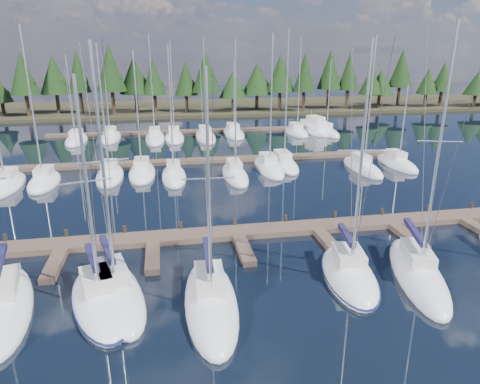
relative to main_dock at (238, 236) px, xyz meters
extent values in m
plane|color=black|center=(0.00, 12.64, -0.20)|extent=(260.00, 260.00, 0.00)
cube|color=#2F2C1A|center=(0.00, 72.64, 0.10)|extent=(220.00, 30.00, 0.60)
cube|color=brown|center=(0.00, 0.64, 0.00)|extent=(44.00, 2.00, 0.40)
cube|color=brown|center=(-12.00, -2.36, 0.00)|extent=(0.90, 4.00, 0.40)
cube|color=brown|center=(-6.00, -2.36, 0.00)|extent=(0.90, 4.00, 0.40)
cube|color=brown|center=(0.00, -2.36, 0.00)|extent=(0.90, 4.00, 0.40)
cube|color=brown|center=(6.00, -2.36, 0.00)|extent=(0.90, 4.00, 0.40)
cube|color=brown|center=(12.00, -2.36, 0.00)|extent=(0.90, 4.00, 0.40)
cylinder|color=black|center=(-16.00, 1.64, 0.25)|extent=(0.26, 0.26, 0.90)
cylinder|color=black|center=(-12.00, 1.64, 0.25)|extent=(0.26, 0.26, 0.90)
cylinder|color=black|center=(-8.00, 1.64, 0.25)|extent=(0.26, 0.26, 0.90)
cylinder|color=black|center=(-4.00, 1.64, 0.25)|extent=(0.26, 0.26, 0.90)
cylinder|color=black|center=(0.00, 1.64, 0.25)|extent=(0.26, 0.26, 0.90)
cylinder|color=black|center=(4.00, 1.64, 0.25)|extent=(0.26, 0.26, 0.90)
cylinder|color=black|center=(8.00, 1.64, 0.25)|extent=(0.26, 0.26, 0.90)
cylinder|color=black|center=(12.00, 1.64, 0.25)|extent=(0.26, 0.26, 0.90)
cylinder|color=black|center=(16.00, 1.64, 0.25)|extent=(0.26, 0.26, 0.90)
cylinder|color=black|center=(20.00, 1.64, 0.25)|extent=(0.26, 0.26, 0.90)
cube|color=brown|center=(0.00, 22.64, 0.00)|extent=(50.00, 1.80, 0.40)
cube|color=brown|center=(0.00, 42.64, 0.00)|extent=(46.00, 1.80, 0.40)
ellipsoid|color=silver|center=(-13.52, -6.73, -0.05)|extent=(4.62, 9.44, 1.90)
cube|color=beige|center=(-13.62, -6.28, 1.15)|extent=(2.10, 3.16, 0.70)
cylinder|color=silver|center=(-13.84, -5.22, 1.90)|extent=(0.95, 3.92, 0.12)
cube|color=#18153B|center=(-13.84, -5.22, 2.05)|extent=(1.14, 3.79, 0.30)
ellipsoid|color=silver|center=(-8.69, -7.08, -0.05)|extent=(4.72, 8.15, 1.90)
cube|color=beige|center=(-8.79, -6.71, 1.15)|extent=(2.11, 2.78, 0.70)
cylinder|color=silver|center=(-8.58, -7.45, 6.25)|extent=(0.20, 0.20, 10.90)
cylinder|color=silver|center=(-9.05, -5.83, 1.90)|extent=(1.05, 3.29, 0.12)
cube|color=#18153B|center=(-9.05, -5.83, 2.05)|extent=(1.23, 3.21, 0.30)
cylinder|color=silver|center=(-8.58, -7.45, 6.79)|extent=(2.37, 0.74, 0.07)
cylinder|color=#3F3F44|center=(-8.13, -9.05, 6.10)|extent=(0.95, 3.22, 11.21)
cylinder|color=#3F3F44|center=(-9.14, -5.49, 6.10)|extent=(1.16, 3.96, 11.21)
ellipsoid|color=#0D1644|center=(-8.69, -7.08, 0.02)|extent=(4.91, 8.47, 0.18)
ellipsoid|color=silver|center=(-7.97, -6.35, -0.05)|extent=(4.94, 9.15, 1.90)
cube|color=beige|center=(-8.08, -5.93, 1.15)|extent=(2.20, 3.09, 0.70)
cylinder|color=silver|center=(-7.86, -6.78, 6.96)|extent=(0.20, 0.20, 12.33)
cylinder|color=silver|center=(-8.35, -4.92, 1.90)|extent=(1.11, 3.74, 0.12)
cube|color=#18153B|center=(-8.35, -4.92, 2.05)|extent=(1.28, 3.63, 0.30)
cylinder|color=silver|center=(-7.86, -6.78, 7.58)|extent=(2.43, 0.71, 0.07)
cylinder|color=#3F3F44|center=(-7.37, -8.59, 6.81)|extent=(1.01, 3.66, 12.63)
cylinder|color=#3F3F44|center=(-8.45, -4.54, 6.81)|extent=(1.23, 4.51, 12.64)
ellipsoid|color=silver|center=(-2.90, -8.12, -0.05)|extent=(3.13, 9.40, 1.90)
cube|color=beige|center=(-2.88, -7.66, 1.15)|extent=(1.64, 3.03, 0.70)
cylinder|color=silver|center=(-2.92, -8.59, 6.41)|extent=(0.17, 0.17, 11.23)
cylinder|color=silver|center=(-2.83, -6.54, 1.90)|extent=(0.28, 4.09, 0.12)
cube|color=#18153B|center=(-2.83, -6.54, 2.05)|extent=(0.51, 3.92, 0.30)
cylinder|color=silver|center=(-2.92, -8.59, 6.97)|extent=(2.49, 0.17, 0.07)
cylinder|color=#3F3F44|center=(-3.00, -10.58, 6.26)|extent=(0.19, 4.02, 11.54)
cylinder|color=#3F3F44|center=(-2.82, -6.12, 6.26)|extent=(0.23, 4.95, 11.54)
ellipsoid|color=silver|center=(5.48, -6.74, -0.05)|extent=(4.11, 7.71, 1.90)
cube|color=beige|center=(5.55, -6.38, 1.15)|extent=(1.97, 2.58, 0.70)
cylinder|color=silver|center=(5.42, -7.10, 7.02)|extent=(0.19, 0.19, 12.45)
cylinder|color=silver|center=(5.70, -5.52, 1.90)|extent=(0.67, 3.19, 0.12)
cube|color=#18153B|center=(5.70, -5.52, 2.05)|extent=(0.88, 3.09, 0.30)
cylinder|color=silver|center=(5.42, -7.10, 7.64)|extent=(2.57, 0.52, 0.07)
cylinder|color=#3F3F44|center=(5.15, -8.65, 6.87)|extent=(0.58, 3.14, 12.75)
cylinder|color=#3F3F44|center=(5.76, -5.19, 6.87)|extent=(0.71, 3.86, 12.75)
ellipsoid|color=#0D1644|center=(5.48, -6.74, 0.02)|extent=(4.27, 8.02, 0.18)
ellipsoid|color=silver|center=(9.57, -7.34, -0.05)|extent=(5.19, 9.81, 1.90)
cube|color=beige|center=(9.70, -6.89, 1.15)|extent=(2.22, 3.31, 0.70)
cylinder|color=silver|center=(9.43, -7.79, 7.45)|extent=(0.20, 0.20, 13.31)
cylinder|color=silver|center=(10.04, -5.80, 1.90)|extent=(1.33, 4.03, 0.12)
cube|color=#18153B|center=(10.04, -5.80, 2.05)|extent=(1.49, 3.91, 0.30)
cylinder|color=silver|center=(9.43, -7.79, 8.12)|extent=(2.21, 0.73, 0.07)
cylinder|color=#3F3F44|center=(8.83, -9.75, 7.30)|extent=(1.22, 3.94, 13.62)
cylinder|color=#3F3F44|center=(10.16, -5.39, 7.30)|extent=(1.50, 4.84, 13.62)
ellipsoid|color=silver|center=(-20.30, 15.92, -0.05)|extent=(2.60, 8.20, 1.90)
cube|color=beige|center=(-20.30, 16.33, 1.15)|extent=(1.43, 2.62, 0.70)
ellipsoid|color=silver|center=(-16.97, 16.38, -0.05)|extent=(2.77, 7.27, 1.90)
cube|color=beige|center=(-16.97, 16.74, 1.15)|extent=(1.52, 2.33, 0.70)
cylinder|color=silver|center=(-16.97, 16.02, 7.86)|extent=(0.16, 0.16, 14.12)
ellipsoid|color=silver|center=(-10.71, 17.62, -0.05)|extent=(2.76, 8.30, 1.90)
cube|color=beige|center=(-10.71, 18.04, 1.15)|extent=(1.52, 2.66, 0.70)
cylinder|color=silver|center=(-10.71, 17.21, 7.08)|extent=(0.16, 0.16, 12.57)
ellipsoid|color=silver|center=(-7.38, 18.22, -0.05)|extent=(2.82, 8.40, 1.90)
cube|color=beige|center=(-7.38, 18.64, 1.15)|extent=(1.55, 2.69, 0.70)
cylinder|color=silver|center=(-7.38, 17.80, 6.74)|extent=(0.16, 0.16, 11.89)
ellipsoid|color=silver|center=(-4.02, 16.20, -0.05)|extent=(2.52, 7.91, 1.90)
cube|color=beige|center=(-4.02, 16.59, 1.15)|extent=(1.38, 2.53, 0.70)
cylinder|color=silver|center=(-4.02, 15.80, 6.99)|extent=(0.16, 0.16, 12.38)
ellipsoid|color=silver|center=(2.43, 15.65, -0.05)|extent=(2.46, 8.76, 1.90)
cube|color=beige|center=(2.43, 16.09, 1.15)|extent=(1.35, 2.80, 0.70)
cylinder|color=silver|center=(2.43, 15.21, 7.24)|extent=(0.16, 0.16, 12.89)
ellipsoid|color=silver|center=(6.68, 17.77, -0.05)|extent=(2.69, 9.10, 1.90)
cube|color=beige|center=(6.68, 18.22, 1.15)|extent=(1.48, 2.91, 0.70)
cylinder|color=silver|center=(6.68, 17.31, 7.58)|extent=(0.16, 0.16, 13.57)
ellipsoid|color=silver|center=(8.71, 18.94, -0.05)|extent=(2.81, 8.41, 1.90)
cube|color=beige|center=(8.71, 19.37, 1.15)|extent=(1.55, 2.69, 0.70)
cylinder|color=silver|center=(8.71, 18.52, 7.81)|extent=(0.16, 0.16, 14.03)
ellipsoid|color=silver|center=(17.14, 15.93, -0.05)|extent=(2.43, 8.80, 1.90)
cube|color=beige|center=(17.14, 16.37, 1.15)|extent=(1.34, 2.81, 0.70)
cylinder|color=silver|center=(17.14, 15.49, 7.46)|extent=(0.16, 0.16, 13.33)
ellipsoid|color=silver|center=(21.93, 16.87, -0.05)|extent=(2.60, 8.10, 1.90)
cube|color=beige|center=(21.93, 17.27, 1.15)|extent=(1.43, 2.59, 0.70)
cylinder|color=silver|center=(21.93, 16.46, 4.97)|extent=(0.16, 0.16, 8.34)
ellipsoid|color=silver|center=(-17.59, 37.99, -0.05)|extent=(2.89, 8.78, 1.90)
cube|color=beige|center=(-17.59, 38.42, 1.15)|extent=(1.59, 2.81, 0.70)
cylinder|color=silver|center=(-17.59, 37.55, 6.45)|extent=(0.16, 0.16, 11.31)
ellipsoid|color=silver|center=(-12.83, 39.43, -0.05)|extent=(2.92, 9.60, 1.90)
cube|color=beige|center=(-12.83, 39.91, 1.15)|extent=(1.61, 3.07, 0.70)
cylinder|color=silver|center=(-12.83, 38.95, 6.38)|extent=(0.16, 0.16, 11.16)
ellipsoid|color=silver|center=(-6.14, 37.68, -0.05)|extent=(2.89, 11.06, 1.90)
cube|color=beige|center=(-6.14, 38.23, 1.15)|extent=(1.59, 3.54, 0.70)
cylinder|color=silver|center=(-6.14, 37.12, 7.85)|extent=(0.16, 0.16, 14.11)
ellipsoid|color=silver|center=(-3.25, 37.69, -0.05)|extent=(2.88, 9.54, 1.90)
cube|color=beige|center=(-3.25, 38.17, 1.15)|extent=(1.58, 3.05, 0.70)
cylinder|color=silver|center=(-3.25, 37.22, 7.45)|extent=(0.16, 0.16, 13.31)
ellipsoid|color=silver|center=(1.53, 37.63, -0.05)|extent=(2.90, 11.36, 1.90)
cube|color=beige|center=(1.53, 38.19, 1.15)|extent=(1.59, 3.64, 0.70)
cylinder|color=silver|center=(1.53, 37.06, 7.67)|extent=(0.16, 0.16, 13.75)
ellipsoid|color=silver|center=(6.26, 39.49, -0.05)|extent=(2.99, 10.26, 1.90)
cube|color=beige|center=(6.26, 40.01, 1.15)|extent=(1.64, 3.28, 0.70)
cylinder|color=silver|center=(6.26, 38.98, 6.09)|extent=(0.16, 0.16, 10.59)
ellipsoid|color=silver|center=(16.42, 38.40, -0.05)|extent=(2.99, 8.27, 1.90)
cube|color=beige|center=(16.42, 38.82, 1.15)|extent=(1.64, 2.65, 0.70)
cylinder|color=silver|center=(16.42, 37.99, 7.63)|extent=(0.16, 0.16, 13.66)
ellipsoid|color=silver|center=(21.30, 38.17, -0.05)|extent=(2.75, 10.07, 1.90)
cube|color=beige|center=(21.30, 38.67, 1.15)|extent=(1.51, 3.22, 0.70)
cylinder|color=silver|center=(21.30, 37.66, 6.05)|extent=(0.16, 0.16, 10.50)
ellipsoid|color=silver|center=(19.47, 38.85, -0.10)|extent=(4.95, 9.57, 1.83)
cube|color=silver|center=(19.47, 38.85, 1.11)|extent=(3.32, 5.40, 1.22)
cube|color=beige|center=(19.57, 38.40, 2.13)|extent=(2.33, 3.48, 0.91)
cylinder|color=silver|center=(19.27, 39.74, 2.74)|extent=(0.10, 0.10, 1.62)
cylinder|color=black|center=(-36.24, 66.04, 1.62)|extent=(0.70, 0.70, 2.44)
cone|color=black|center=(-36.24, 66.04, 5.21)|extent=(4.36, 4.36, 4.75)
ellipsoid|color=black|center=(-35.74, 66.04, 4.13)|extent=(2.62, 2.62, 2.62)
cylinder|color=black|center=(-30.67, 62.85, 2.44)|extent=(0.70, 0.70, 4.08)
cone|color=black|center=(-30.67, 62.85, 8.45)|extent=(5.43, 5.43, 7.94)
ellipsoid|color=black|center=(-30.17, 62.85, 6.63)|extent=(3.26, 3.26, 3.26)
cylinder|color=black|center=(-25.72, 65.98, 2.35)|extent=(0.70, 0.70, 3.91)
cone|color=black|center=(-25.72, 65.98, 8.10)|extent=(6.03, 6.03, 7.60)
ellipsoid|color=black|center=(-25.22, 65.98, 6.37)|extent=(3.62, 3.62, 3.62)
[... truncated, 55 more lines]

